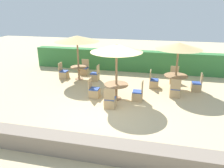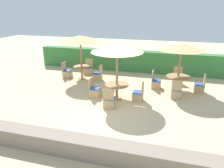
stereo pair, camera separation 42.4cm
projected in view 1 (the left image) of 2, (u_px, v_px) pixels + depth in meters
The scene contains 19 objects.
ground_plane at pixel (109, 109), 9.11m from camera, with size 40.00×40.00×0.00m, color #D1BA8C.
hedge_row at pixel (130, 61), 14.34m from camera, with size 13.00×0.70×1.34m, color #387A3D.
stone_border at pixel (83, 147), 6.21m from camera, with size 10.00×0.56×0.55m, color gray.
parasol_back_right at pixel (179, 46), 10.51m from camera, with size 2.25×2.25×2.41m.
round_table_back_right at pixel (176, 78), 11.06m from camera, with size 1.18×1.18×0.76m.
patio_chair_back_right_north at pixel (174, 79), 12.10m from camera, with size 0.46×0.46×0.93m.
patio_chair_back_right_west at pixel (154, 83), 11.44m from camera, with size 0.46×0.46×0.93m.
patio_chair_back_right_south at pixel (175, 92), 10.25m from camera, with size 0.46×0.46×0.93m.
patio_chair_back_right_east at pixel (196, 86), 10.96m from camera, with size 0.46×0.46×0.93m.
parasol_back_left at pixel (77, 39), 12.06m from camera, with size 2.50×2.50×2.53m.
round_table_back_left at pixel (79, 70), 12.67m from camera, with size 0.94×0.94×0.75m.
patio_chair_back_left_east at pixel (95, 76), 12.52m from camera, with size 0.46×0.46×0.93m.
patio_chair_back_left_west at pixel (64, 74), 12.94m from camera, with size 0.46×0.46×0.93m.
patio_chair_back_left_north at pixel (85, 70), 13.65m from camera, with size 0.46×0.46×0.93m.
parasol_center at pixel (117, 48), 9.34m from camera, with size 2.28×2.28×2.52m.
round_table_center at pixel (116, 87), 9.93m from camera, with size 1.09×1.09×0.72m.
patio_chair_center_east at pixel (138, 95), 9.87m from camera, with size 0.46×0.46×0.93m.
patio_chair_center_south at pixel (110, 102), 9.14m from camera, with size 0.46×0.46×0.93m.
patio_chair_center_west at pixel (94, 92), 10.21m from camera, with size 0.46×0.46×0.93m.
Camera 1 is at (1.97, -7.99, 4.05)m, focal length 35.00 mm.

